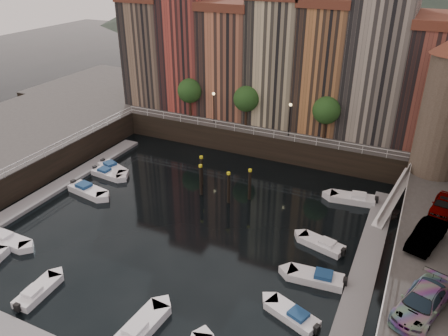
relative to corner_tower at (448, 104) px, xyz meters
The scene contains 25 objects.
ground 26.72m from the corner_tower, 144.06° to the right, with size 200.00×200.00×0.00m, color black.
quay_far 24.65m from the corner_tower, 150.10° to the left, with size 80.00×20.00×3.00m, color black.
dock_left 40.63m from the corner_tower, 156.82° to the right, with size 2.00×28.00×0.35m, color gray.
dock_right 18.84m from the corner_tower, 103.78° to the right, with size 2.00×28.00×0.35m, color gray.
mountains 97.26m from the corner_tower, 100.84° to the left, with size 145.00×100.00×18.00m.
far_terrace 18.98m from the corner_tower, 151.66° to the left, with size 48.70×10.30×17.50m.
corner_tower is the anchor object (origin of this frame).
promenade_trees 21.95m from the corner_tower, behind, with size 21.20×3.20×5.20m.
street_lamps 21.60m from the corner_tower, behind, with size 10.36×0.36×4.18m.
railings 23.10m from the corner_tower, 154.32° to the right, with size 36.08×34.04×0.52m.
gangway 9.86m from the corner_tower, 122.80° to the right, with size 2.78×8.32×3.73m.
mooring_pilings 23.12m from the corner_tower, 156.00° to the right, with size 6.24×2.50×3.78m.
boat_left_1 41.91m from the corner_tower, 143.35° to the right, with size 4.35×1.65×1.00m.
boat_left_2 36.82m from the corner_tower, 155.97° to the right, with size 4.91×2.43×1.10m.
boat_left_3 36.00m from the corner_tower, 162.52° to the right, with size 4.24×1.87×0.96m.
boat_left_4 35.97m from the corner_tower, 164.81° to the right, with size 4.49×2.90×1.01m.
boat_right_1 25.26m from the corner_tower, 108.78° to the right, with size 4.26×2.79×0.96m.
boat_right_2 21.25m from the corner_tower, 111.70° to the right, with size 4.60×2.05×1.04m.
boat_right_3 18.06m from the corner_tower, 120.38° to the right, with size 4.28×2.47×0.96m.
boat_right_4 12.55m from the corner_tower, 148.55° to the right, with size 4.81×2.29×1.08m.
boat_near_1 39.08m from the corner_tower, 132.34° to the right, with size 1.71×4.12×0.94m.
boat_near_2 33.56m from the corner_tower, 120.83° to the right, with size 2.04×4.84×1.10m.
car_a 10.27m from the corner_tower, 82.26° to the right, with size 1.64×4.08×1.39m, color gray.
car_b 14.85m from the corner_tower, 89.75° to the right, with size 1.67×4.79×1.58m, color gray.
car_c 22.09m from the corner_tower, 89.68° to the right, with size 2.18×5.36×1.56m, color gray.
Camera 1 is at (17.83, -29.96, 23.23)m, focal length 35.00 mm.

